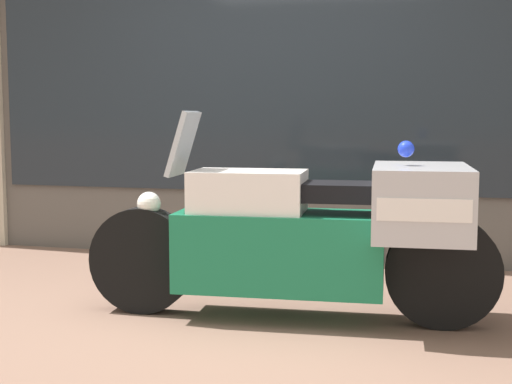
{
  "coord_description": "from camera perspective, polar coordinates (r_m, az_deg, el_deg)",
  "views": [
    {
      "loc": [
        1.37,
        -3.73,
        1.16
      ],
      "look_at": [
        0.22,
        0.65,
        0.67
      ],
      "focal_mm": 50.0,
      "sensor_mm": 36.0,
      "label": 1
    }
  ],
  "objects": [
    {
      "name": "window_display",
      "position": [
        5.87,
        5.87,
        -0.66
      ],
      "size": [
        5.43,
        0.3,
        1.95
      ],
      "color": "slate",
      "rests_on": "ground"
    },
    {
      "name": "shop_building",
      "position": [
        6.07,
        -3.31,
        13.45
      ],
      "size": [
        6.98,
        0.55,
        3.84
      ],
      "color": "#56514C",
      "rests_on": "ground"
    },
    {
      "name": "paramedic_motorcycle",
      "position": [
        4.0,
        5.18,
        -2.99
      ],
      "size": [
        2.34,
        0.82,
        1.18
      ],
      "rotation": [
        0.0,
        0.0,
        3.21
      ],
      "color": "black",
      "rests_on": "ground"
    },
    {
      "name": "ground_plane",
      "position": [
        4.14,
        -5.26,
        -10.12
      ],
      "size": [
        60.0,
        60.0,
        0.0
      ],
      "primitive_type": "plane",
      "color": "#7A5B4C"
    }
  ]
}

